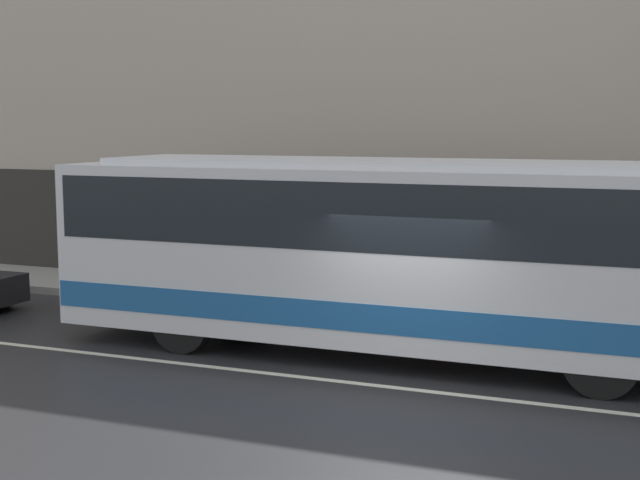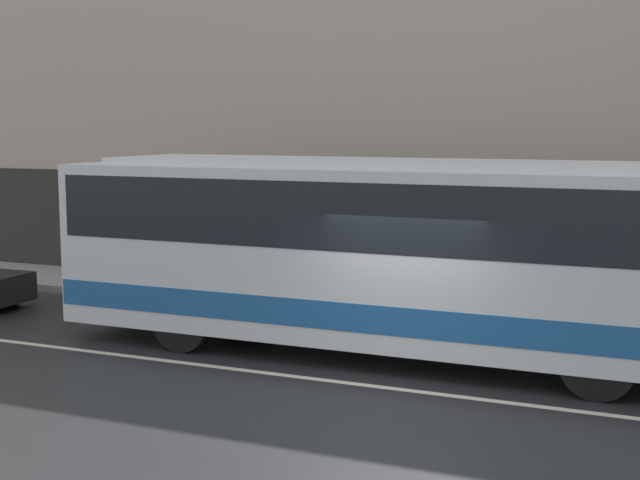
% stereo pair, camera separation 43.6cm
% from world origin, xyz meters
% --- Properties ---
extents(ground_plane, '(60.00, 60.00, 0.00)m').
position_xyz_m(ground_plane, '(0.00, 0.00, 0.00)').
color(ground_plane, '#262628').
extents(sidewalk, '(60.00, 2.41, 0.17)m').
position_xyz_m(sidewalk, '(0.00, 5.20, 0.09)').
color(sidewalk, gray).
rests_on(sidewalk, ground_plane).
extents(building_facade, '(60.00, 0.35, 10.83)m').
position_xyz_m(building_facade, '(0.00, 6.55, 5.22)').
color(building_facade, '#B7A899').
rests_on(building_facade, ground_plane).
extents(lane_stripe, '(54.00, 0.14, 0.01)m').
position_xyz_m(lane_stripe, '(0.00, 0.00, 0.00)').
color(lane_stripe, beige).
rests_on(lane_stripe, ground_plane).
extents(transit_bus, '(10.86, 2.60, 3.29)m').
position_xyz_m(transit_bus, '(-0.98, 1.77, 1.86)').
color(transit_bus, silver).
rests_on(transit_bus, ground_plane).
extents(pedestrian_waiting, '(0.36, 0.36, 1.54)m').
position_xyz_m(pedestrian_waiting, '(-0.70, 5.84, 0.88)').
color(pedestrian_waiting, maroon).
rests_on(pedestrian_waiting, sidewalk).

